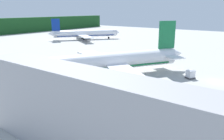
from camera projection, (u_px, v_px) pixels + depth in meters
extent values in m
cube|color=#A8A8A3|center=(62.00, 55.00, 74.30)|extent=(240.00, 320.00, 0.20)
cylinder|color=white|center=(102.00, 62.00, 48.67)|extent=(32.87, 21.69, 3.80)
cone|color=white|center=(4.00, 71.00, 41.65)|extent=(3.91, 4.33, 3.61)
cone|color=white|center=(176.00, 54.00, 55.75)|extent=(4.40, 4.41, 3.23)
cube|color=#192333|center=(16.00, 65.00, 42.23)|extent=(3.72, 4.00, 0.60)
cube|color=white|center=(129.00, 75.00, 41.41)|extent=(13.43, 15.69, 0.50)
cylinder|color=slate|center=(114.00, 78.00, 43.51)|extent=(3.88, 3.53, 2.20)
cube|color=white|center=(97.00, 56.00, 57.75)|extent=(11.07, 16.54, 0.50)
cylinder|color=slate|center=(94.00, 64.00, 54.95)|extent=(3.88, 3.53, 2.20)
cube|color=#19723F|center=(167.00, 35.00, 53.38)|extent=(3.96, 2.56, 6.50)
cube|color=white|center=(166.00, 55.00, 54.61)|extent=(8.07, 10.57, 0.24)
cube|color=#19723F|center=(102.00, 67.00, 48.94)|extent=(29.68, 19.69, 0.36)
cylinder|color=black|center=(36.00, 82.00, 44.43)|extent=(1.12, 0.86, 1.10)
cylinder|color=gray|center=(36.00, 79.00, 44.22)|extent=(0.20, 0.20, 0.50)
cylinder|color=black|center=(113.00, 78.00, 47.66)|extent=(1.12, 0.86, 1.10)
cylinder|color=gray|center=(113.00, 74.00, 47.45)|extent=(0.20, 0.20, 0.50)
cylinder|color=black|center=(104.00, 71.00, 52.31)|extent=(1.12, 0.86, 1.10)
cylinder|color=gray|center=(104.00, 68.00, 52.10)|extent=(0.20, 0.20, 0.50)
cylinder|color=white|center=(86.00, 33.00, 111.95)|extent=(26.90, 21.20, 3.28)
cone|color=white|center=(118.00, 32.00, 116.47)|extent=(3.52, 3.74, 3.12)
cone|color=white|center=(50.00, 34.00, 107.24)|extent=(3.88, 3.89, 2.79)
cube|color=#192333|center=(114.00, 31.00, 115.76)|extent=(3.33, 3.48, 0.52)
cube|color=white|center=(80.00, 33.00, 118.94)|extent=(12.41, 12.97, 0.43)
cylinder|color=slate|center=(84.00, 35.00, 117.44)|extent=(3.35, 3.17, 1.90)
cube|color=white|center=(85.00, 36.00, 104.31)|extent=(10.61, 14.00, 0.43)
cylinder|color=slate|center=(88.00, 38.00, 107.19)|extent=(3.35, 3.17, 1.90)
cube|color=navy|center=(56.00, 25.00, 106.91)|extent=(3.23, 2.52, 5.61)
cube|color=white|center=(56.00, 34.00, 107.97)|extent=(7.58, 8.86, 0.21)
cube|color=navy|center=(86.00, 35.00, 112.18)|extent=(24.31, 19.21, 0.31)
cylinder|color=black|center=(109.00, 38.00, 115.83)|extent=(0.94, 0.81, 0.95)
cylinder|color=gray|center=(109.00, 36.00, 115.65)|extent=(0.17, 0.17, 0.43)
cylinder|color=black|center=(83.00, 38.00, 114.33)|extent=(0.94, 0.81, 0.95)
cylinder|color=gray|center=(83.00, 37.00, 114.15)|extent=(0.17, 0.17, 0.43)
cylinder|color=black|center=(84.00, 39.00, 110.17)|extent=(0.94, 0.81, 0.95)
cylinder|color=gray|center=(84.00, 38.00, 109.99)|extent=(0.17, 0.17, 0.43)
cube|color=silver|center=(105.00, 90.00, 37.64)|extent=(2.49, 2.71, 1.80)
cube|color=#192333|center=(109.00, 87.00, 37.97)|extent=(0.76, 1.75, 0.94)
cylinder|color=silver|center=(90.00, 93.00, 36.26)|extent=(3.90, 2.96, 1.80)
cube|color=#262628|center=(95.00, 97.00, 36.97)|extent=(5.64, 3.45, 0.16)
cylinder|color=black|center=(100.00, 94.00, 38.66)|extent=(0.94, 0.59, 0.90)
cylinder|color=black|center=(106.00, 98.00, 36.85)|extent=(0.94, 0.59, 0.90)
cylinder|color=black|center=(87.00, 97.00, 37.44)|extent=(0.94, 0.59, 0.90)
cylinder|color=black|center=(93.00, 101.00, 35.63)|extent=(0.94, 0.59, 0.90)
cube|color=#2659A5|center=(37.00, 97.00, 34.38)|extent=(2.71, 2.83, 1.80)
cube|color=#192333|center=(31.00, 96.00, 34.01)|extent=(1.08, 1.59, 0.94)
cube|color=#4C4C51|center=(56.00, 100.00, 35.47)|extent=(4.23, 3.82, 0.24)
cube|color=#2D2D33|center=(58.00, 94.00, 35.35)|extent=(3.61, 2.80, 1.60)
cube|color=#262628|center=(50.00, 102.00, 35.23)|extent=(5.37, 4.26, 0.16)
cylinder|color=black|center=(40.00, 106.00, 33.75)|extent=(0.91, 0.73, 0.90)
cylinder|color=black|center=(39.00, 101.00, 35.75)|extent=(0.91, 0.73, 0.90)
cylinder|color=black|center=(57.00, 104.00, 34.54)|extent=(0.91, 0.73, 0.90)
cylinder|color=black|center=(55.00, 99.00, 36.54)|extent=(0.91, 0.73, 0.90)
cube|color=#333338|center=(190.00, 78.00, 48.83)|extent=(2.22, 2.22, 0.30)
cube|color=silver|center=(190.00, 74.00, 48.60)|extent=(1.95, 1.95, 1.51)
cube|color=silver|center=(192.00, 72.00, 48.00)|extent=(1.57, 1.22, 0.54)
cube|color=#333338|center=(52.00, 83.00, 45.55)|extent=(1.87, 1.87, 0.30)
cube|color=silver|center=(52.00, 79.00, 45.33)|extent=(1.65, 1.65, 1.41)
cube|color=silver|center=(53.00, 77.00, 44.84)|extent=(1.58, 0.77, 0.56)
cylinder|color=#191E33|center=(129.00, 92.00, 39.86)|extent=(0.14, 0.14, 0.79)
cylinder|color=#191E33|center=(130.00, 92.00, 39.91)|extent=(0.14, 0.14, 0.79)
cube|color=orange|center=(129.00, 88.00, 39.70)|extent=(0.49, 0.44, 0.60)
cube|color=silver|center=(129.00, 88.00, 39.69)|extent=(0.50, 0.45, 0.06)
sphere|color=tan|center=(129.00, 86.00, 39.60)|extent=(0.22, 0.22, 0.22)
cylinder|color=orange|center=(128.00, 88.00, 39.62)|extent=(0.09, 0.09, 0.57)
cylinder|color=orange|center=(131.00, 88.00, 39.77)|extent=(0.09, 0.09, 0.57)
cylinder|color=#191E33|center=(156.00, 92.00, 39.55)|extent=(0.14, 0.14, 0.85)
cylinder|color=#191E33|center=(156.00, 92.00, 39.42)|extent=(0.14, 0.14, 0.85)
cube|color=#CCE519|center=(156.00, 88.00, 39.29)|extent=(0.46, 0.27, 0.64)
cube|color=silver|center=(156.00, 88.00, 39.28)|extent=(0.47, 0.28, 0.06)
sphere|color=tan|center=(156.00, 86.00, 39.18)|extent=(0.23, 0.23, 0.23)
cylinder|color=#CCE519|center=(157.00, 88.00, 39.47)|extent=(0.09, 0.09, 0.60)
cylinder|color=#CCE519|center=(155.00, 88.00, 39.10)|extent=(0.09, 0.09, 0.60)
cube|color=yellow|center=(128.00, 78.00, 48.97)|extent=(0.30, 60.00, 0.01)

